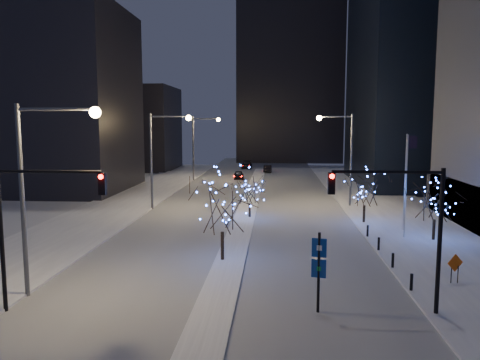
# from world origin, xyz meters

# --- Properties ---
(ground) EXTENTS (160.00, 160.00, 0.00)m
(ground) POSITION_xyz_m (0.00, 0.00, 0.00)
(ground) COLOR silver
(ground) RESTS_ON ground
(road) EXTENTS (20.00, 130.00, 0.02)m
(road) POSITION_xyz_m (0.00, 35.00, 0.01)
(road) COLOR #A5AAB3
(road) RESTS_ON ground
(median) EXTENTS (2.00, 80.00, 0.15)m
(median) POSITION_xyz_m (0.00, 30.00, 0.07)
(median) COLOR white
(median) RESTS_ON ground
(east_sidewalk) EXTENTS (10.00, 90.00, 0.15)m
(east_sidewalk) POSITION_xyz_m (15.00, 20.00, 0.07)
(east_sidewalk) COLOR white
(east_sidewalk) RESTS_ON ground
(west_sidewalk) EXTENTS (8.00, 90.00, 0.15)m
(west_sidewalk) POSITION_xyz_m (-14.00, 20.00, 0.07)
(west_sidewalk) COLOR white
(west_sidewalk) RESTS_ON ground
(filler_west_near) EXTENTS (22.00, 18.00, 24.00)m
(filler_west_near) POSITION_xyz_m (-28.00, 40.00, 12.00)
(filler_west_near) COLOR black
(filler_west_near) RESTS_ON ground
(filler_west_far) EXTENTS (18.00, 16.00, 16.00)m
(filler_west_far) POSITION_xyz_m (-26.00, 70.00, 8.00)
(filler_west_far) COLOR black
(filler_west_far) RESTS_ON ground
(horizon_block) EXTENTS (24.00, 14.00, 42.00)m
(horizon_block) POSITION_xyz_m (6.00, 92.00, 21.00)
(horizon_block) COLOR black
(horizon_block) RESTS_ON ground
(street_lamp_w_near) EXTENTS (4.40, 0.56, 10.00)m
(street_lamp_w_near) POSITION_xyz_m (-8.94, 2.00, 6.50)
(street_lamp_w_near) COLOR #595E66
(street_lamp_w_near) RESTS_ON ground
(street_lamp_w_mid) EXTENTS (4.40, 0.56, 10.00)m
(street_lamp_w_mid) POSITION_xyz_m (-8.94, 27.00, 6.50)
(street_lamp_w_mid) COLOR #595E66
(street_lamp_w_mid) RESTS_ON ground
(street_lamp_w_far) EXTENTS (4.40, 0.56, 10.00)m
(street_lamp_w_far) POSITION_xyz_m (-8.94, 52.00, 6.50)
(street_lamp_w_far) COLOR #595E66
(street_lamp_w_far) RESTS_ON ground
(street_lamp_east) EXTENTS (3.90, 0.56, 10.00)m
(street_lamp_east) POSITION_xyz_m (10.08, 30.00, 6.45)
(street_lamp_east) COLOR #595E66
(street_lamp_east) RESTS_ON ground
(traffic_signal_west) EXTENTS (5.26, 0.43, 7.00)m
(traffic_signal_west) POSITION_xyz_m (-8.44, -0.00, 4.76)
(traffic_signal_west) COLOR black
(traffic_signal_west) RESTS_ON ground
(traffic_signal_east) EXTENTS (5.26, 0.43, 7.00)m
(traffic_signal_east) POSITION_xyz_m (8.94, 1.00, 4.76)
(traffic_signal_east) COLOR black
(traffic_signal_east) RESTS_ON ground
(flagpoles) EXTENTS (1.35, 2.60, 8.00)m
(flagpoles) POSITION_xyz_m (13.37, 17.25, 4.80)
(flagpoles) COLOR silver
(flagpoles) RESTS_ON east_sidewalk
(bollards) EXTENTS (0.16, 12.16, 0.90)m
(bollards) POSITION_xyz_m (10.20, 10.00, 0.60)
(bollards) COLOR black
(bollards) RESTS_ON east_sidewalk
(car_near) EXTENTS (1.95, 4.10, 1.35)m
(car_near) POSITION_xyz_m (-3.00, 54.18, 0.68)
(car_near) COLOR black
(car_near) RESTS_ON ground
(car_mid) EXTENTS (1.52, 4.06, 1.32)m
(car_mid) POSITION_xyz_m (1.50, 65.20, 0.66)
(car_mid) COLOR black
(car_mid) RESTS_ON ground
(car_far) EXTENTS (2.15, 5.04, 1.45)m
(car_far) POSITION_xyz_m (-2.83, 72.41, 0.72)
(car_far) COLOR black
(car_far) RESTS_ON ground
(holiday_tree_median_near) EXTENTS (5.81, 5.81, 5.93)m
(holiday_tree_median_near) POSITION_xyz_m (-0.50, 8.89, 3.85)
(holiday_tree_median_near) COLOR black
(holiday_tree_median_near) RESTS_ON median
(holiday_tree_median_far) EXTENTS (3.38, 3.38, 3.76)m
(holiday_tree_median_far) POSITION_xyz_m (0.50, 23.02, 2.56)
(holiday_tree_median_far) COLOR black
(holiday_tree_median_far) RESTS_ON median
(holiday_tree_plaza_near) EXTENTS (4.80, 4.80, 4.73)m
(holiday_tree_plaza_near) POSITION_xyz_m (15.04, 15.35, 3.15)
(holiday_tree_plaza_near) COLOR black
(holiday_tree_plaza_near) RESTS_ON east_sidewalk
(holiday_tree_plaza_far) EXTENTS (5.09, 5.09, 4.81)m
(holiday_tree_plaza_far) POSITION_xyz_m (10.91, 21.44, 3.16)
(holiday_tree_plaza_far) COLOR black
(holiday_tree_plaza_far) RESTS_ON east_sidewalk
(wayfinding_sign) EXTENTS (0.69, 0.26, 3.92)m
(wayfinding_sign) POSITION_xyz_m (5.00, 1.00, 2.40)
(wayfinding_sign) COLOR black
(wayfinding_sign) RESTS_ON ground
(construction_sign) EXTENTS (0.96, 0.39, 1.67)m
(construction_sign) POSITION_xyz_m (12.92, 5.33, 1.16)
(construction_sign) COLOR black
(construction_sign) RESTS_ON east_sidewalk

